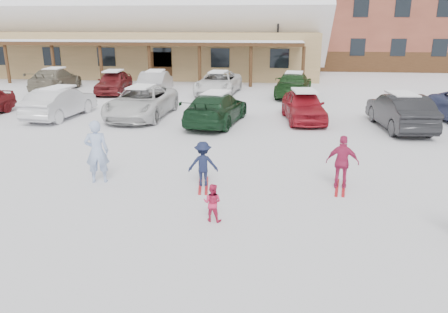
# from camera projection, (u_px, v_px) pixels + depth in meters

# --- Properties ---
(ground) EXTENTS (160.00, 160.00, 0.00)m
(ground) POSITION_uv_depth(u_px,v_px,m) (208.00, 206.00, 11.02)
(ground) COLOR white
(ground) RESTS_ON ground
(day_lodge) EXTENTS (29.12, 12.50, 10.38)m
(day_lodge) POSITION_uv_depth(u_px,v_px,m) (150.00, 27.00, 37.31)
(day_lodge) COLOR tan
(day_lodge) RESTS_ON ground
(lamp_post) EXTENTS (0.50, 0.25, 5.94)m
(lamp_post) POSITION_uv_depth(u_px,v_px,m) (278.00, 36.00, 33.08)
(lamp_post) COLOR black
(lamp_post) RESTS_ON ground
(conifer_2) EXTENTS (5.28, 5.28, 12.24)m
(conifer_2) POSITION_uv_depth(u_px,v_px,m) (9.00, 0.00, 51.95)
(conifer_2) COLOR black
(conifer_2) RESTS_ON ground
(conifer_3) EXTENTS (3.96, 3.96, 9.18)m
(conifer_3) POSITION_uv_depth(u_px,v_px,m) (313.00, 15.00, 50.62)
(conifer_3) COLOR black
(conifer_3) RESTS_ON ground
(adult_skier) EXTENTS (0.75, 0.59, 1.82)m
(adult_skier) POSITION_uv_depth(u_px,v_px,m) (97.00, 152.00, 12.38)
(adult_skier) COLOR #9DB4E1
(adult_skier) RESTS_ON ground
(toddler_red) EXTENTS (0.50, 0.42, 0.91)m
(toddler_red) POSITION_uv_depth(u_px,v_px,m) (212.00, 202.00, 10.06)
(toddler_red) COLOR #D12553
(toddler_red) RESTS_ON ground
(child_navy) EXTENTS (0.89, 0.59, 1.29)m
(child_navy) POSITION_uv_depth(u_px,v_px,m) (203.00, 164.00, 12.15)
(child_navy) COLOR #151B38
(child_navy) RESTS_ON ground
(skis_child_navy) EXTENTS (0.38, 1.41, 0.03)m
(skis_child_navy) POSITION_uv_depth(u_px,v_px,m) (203.00, 185.00, 12.34)
(skis_child_navy) COLOR #AC181E
(skis_child_navy) RESTS_ON ground
(child_magenta) EXTENTS (0.93, 0.51, 1.51)m
(child_magenta) POSITION_uv_depth(u_px,v_px,m) (342.00, 162.00, 11.95)
(child_magenta) COLOR #B42755
(child_magenta) RESTS_ON ground
(skis_child_magenta) EXTENTS (0.44, 1.41, 0.03)m
(skis_child_magenta) POSITION_uv_depth(u_px,v_px,m) (340.00, 187.00, 12.17)
(skis_child_magenta) COLOR #AC181E
(skis_child_magenta) RESTS_ON ground
(parked_car_1) EXTENTS (1.96, 4.54, 1.45)m
(parked_car_1) POSITION_uv_depth(u_px,v_px,m) (60.00, 103.00, 20.81)
(parked_car_1) COLOR silver
(parked_car_1) RESTS_ON ground
(parked_car_2) EXTENTS (2.69, 5.42, 1.48)m
(parked_car_2) POSITION_uv_depth(u_px,v_px,m) (142.00, 102.00, 20.91)
(parked_car_2) COLOR silver
(parked_car_2) RESTS_ON ground
(parked_car_3) EXTENTS (2.75, 5.13, 1.41)m
(parked_car_3) POSITION_uv_depth(u_px,v_px,m) (216.00, 108.00, 19.56)
(parked_car_3) COLOR #14321C
(parked_car_3) RESTS_ON ground
(parked_car_4) EXTENTS (2.13, 4.33, 1.42)m
(parked_car_4) POSITION_uv_depth(u_px,v_px,m) (304.00, 106.00, 20.12)
(parked_car_4) COLOR maroon
(parked_car_4) RESTS_ON ground
(parked_car_5) EXTENTS (1.99, 4.76, 1.53)m
(parked_car_5) POSITION_uv_depth(u_px,v_px,m) (400.00, 111.00, 18.59)
(parked_car_5) COLOR black
(parked_car_5) RESTS_ON ground
(parked_car_7) EXTENTS (2.50, 5.27, 1.49)m
(parked_car_7) POSITION_uv_depth(u_px,v_px,m) (55.00, 80.00, 28.75)
(parked_car_7) COLOR #79715D
(parked_car_7) RESTS_ON ground
(parked_car_8) EXTENTS (2.01, 4.32, 1.43)m
(parked_car_8) POSITION_uv_depth(u_px,v_px,m) (114.00, 82.00, 27.81)
(parked_car_8) COLOR maroon
(parked_car_8) RESTS_ON ground
(parked_car_9) EXTENTS (1.89, 4.55, 1.47)m
(parked_car_9) POSITION_uv_depth(u_px,v_px,m) (156.00, 82.00, 27.51)
(parked_car_9) COLOR #A5A4A9
(parked_car_9) RESTS_ON ground
(parked_car_10) EXTENTS (2.79, 5.28, 1.41)m
(parked_car_10) POSITION_uv_depth(u_px,v_px,m) (218.00, 83.00, 27.50)
(parked_car_10) COLOR white
(parked_car_10) RESTS_ON ground
(parked_car_11) EXTENTS (2.60, 5.23, 1.46)m
(parked_car_11) POSITION_uv_depth(u_px,v_px,m) (294.00, 85.00, 26.65)
(parked_car_11) COLOR #1A3F19
(parked_car_11) RESTS_ON ground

